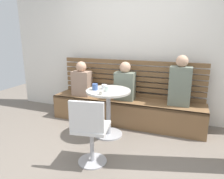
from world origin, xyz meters
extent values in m
plane|color=#70665B|center=(0.00, 0.00, 0.00)|extent=(8.00, 8.00, 0.00)
cube|color=silver|center=(0.00, 1.64, 1.45)|extent=(5.20, 0.10, 2.90)
cube|color=brown|center=(0.00, 1.20, 0.22)|extent=(2.70, 0.52, 0.44)
cube|color=brown|center=(0.00, 0.96, 0.42)|extent=(2.70, 0.04, 0.04)
cube|color=brown|center=(0.00, 1.44, 0.48)|extent=(2.65, 0.04, 0.07)
cube|color=brown|center=(0.00, 1.44, 0.59)|extent=(2.65, 0.04, 0.07)
cube|color=brown|center=(0.00, 1.44, 0.68)|extent=(2.65, 0.04, 0.07)
cube|color=brown|center=(0.00, 1.44, 0.78)|extent=(2.65, 0.04, 0.07)
cube|color=brown|center=(0.00, 1.44, 0.88)|extent=(2.65, 0.04, 0.07)
cube|color=brown|center=(0.00, 1.44, 0.97)|extent=(2.65, 0.04, 0.07)
cube|color=brown|center=(0.00, 1.44, 1.07)|extent=(2.65, 0.04, 0.07)
cylinder|color=#ADADB2|center=(-0.11, 0.64, 0.01)|extent=(0.44, 0.44, 0.02)
cylinder|color=#ADADB2|center=(-0.11, 0.64, 0.37)|extent=(0.07, 0.07, 0.69)
cylinder|color=#B7B2A8|center=(-0.11, 0.64, 0.72)|extent=(0.68, 0.68, 0.03)
cylinder|color=#ADADB2|center=(-0.02, -0.11, 0.01)|extent=(0.36, 0.36, 0.02)
cylinder|color=#ADADB2|center=(-0.02, -0.11, 0.23)|extent=(0.05, 0.05, 0.45)
cube|color=silver|center=(-0.02, -0.11, 0.47)|extent=(0.46, 0.46, 0.04)
cube|color=silver|center=(0.00, -0.27, 0.67)|extent=(0.40, 0.11, 0.36)
cube|color=slate|center=(0.90, 1.23, 0.75)|extent=(0.34, 0.22, 0.63)
sphere|color=tan|center=(0.90, 1.23, 1.15)|extent=(0.19, 0.19, 0.19)
cube|color=#9E7F6B|center=(-0.85, 1.17, 0.67)|extent=(0.34, 0.22, 0.46)
sphere|color=tan|center=(-0.85, 1.17, 0.98)|extent=(0.19, 0.19, 0.19)
cube|color=slate|center=(-0.02, 1.21, 0.68)|extent=(0.34, 0.22, 0.49)
sphere|color=tan|center=(-0.02, 1.21, 1.01)|extent=(0.19, 0.19, 0.19)
cylinder|color=#3D5B9E|center=(-0.30, 0.58, 0.79)|extent=(0.08, 0.08, 0.09)
cylinder|color=silver|center=(-0.10, 0.58, 0.78)|extent=(0.08, 0.08, 0.08)
cylinder|color=white|center=(-0.19, 0.69, 0.78)|extent=(0.08, 0.08, 0.07)
cylinder|color=silver|center=(-0.11, 0.38, 0.77)|extent=(0.06, 0.06, 0.05)
cylinder|color=white|center=(-0.05, 0.77, 0.75)|extent=(0.17, 0.17, 0.01)
camera|label=1|loc=(1.03, -2.17, 1.55)|focal=33.30mm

